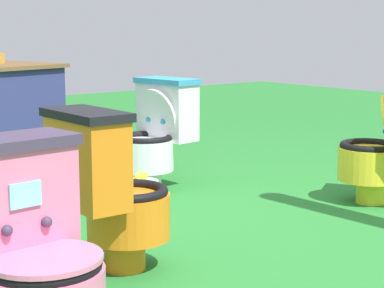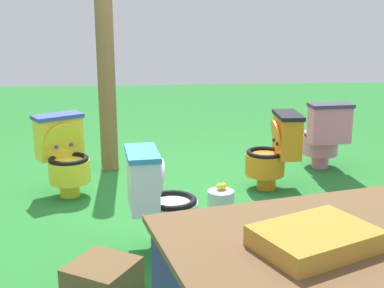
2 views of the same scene
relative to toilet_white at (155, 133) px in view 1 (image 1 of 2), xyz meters
The scene contains 6 objects.
ground 1.19m from the toilet_white, 101.27° to the right, with size 14.00×14.00×0.00m, color #26752D.
toilet_white is the anchor object (origin of this frame).
toilet_pink 2.47m from the toilet_white, 135.34° to the right, with size 0.45×0.52×0.73m.
toilet_orange 1.61m from the toilet_white, 133.10° to the right, with size 0.50×0.44×0.73m.
small_crate 0.79m from the toilet_white, 63.34° to the left, with size 0.35×0.36×0.24m, color brown.
lemon_bucket 0.79m from the toilet_white, 133.20° to the right, with size 0.22×0.22×0.28m.
Camera 1 is at (-2.49, -2.63, 1.08)m, focal length 66.85 mm.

